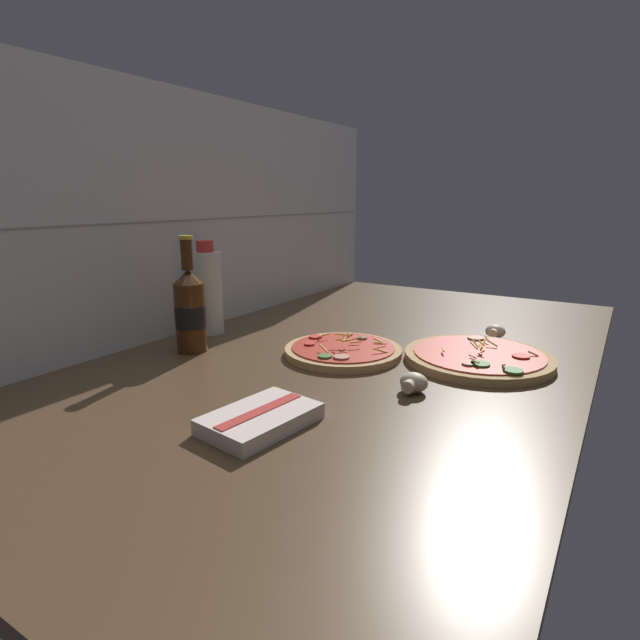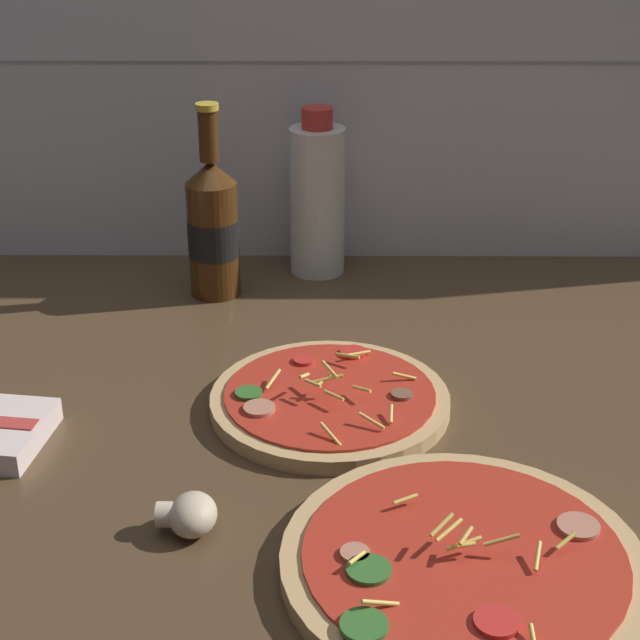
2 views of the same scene
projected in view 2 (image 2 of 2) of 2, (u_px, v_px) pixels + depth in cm
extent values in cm
cube|color=#4C3823|center=(383.00, 430.00, 100.85)|extent=(160.00, 90.00, 2.50)
cube|color=silver|center=(371.00, 61.00, 129.44)|extent=(160.00, 1.00, 60.00)
cube|color=gray|center=(372.00, 62.00, 128.95)|extent=(156.80, 0.16, 0.30)
cylinder|color=tan|center=(463.00, 564.00, 78.77)|extent=(29.65, 29.65, 1.66)
cylinder|color=#B22D1E|center=(464.00, 554.00, 78.35)|extent=(26.09, 26.09, 0.30)
cylinder|color=#336628|center=(369.00, 570.00, 76.11)|extent=(3.58, 3.58, 0.40)
cylinder|color=#B7755B|center=(578.00, 526.00, 81.01)|extent=(3.56, 3.56, 0.40)
cylinder|color=#336628|center=(364.00, 625.00, 70.66)|extent=(3.60, 3.60, 0.40)
cylinder|color=red|center=(497.00, 622.00, 70.99)|extent=(3.42, 3.42, 0.40)
cylinder|color=#B7755B|center=(355.00, 553.00, 77.90)|extent=(2.42, 2.42, 0.40)
cylinder|color=#EFCC56|center=(357.00, 558.00, 76.46)|extent=(1.52, 1.76, 0.47)
cylinder|color=#EFCC56|center=(442.00, 525.00, 77.56)|extent=(2.18, 2.02, 1.20)
cylinder|color=#EFCC56|center=(449.00, 530.00, 78.19)|extent=(2.50, 2.33, 0.91)
cylinder|color=#EFCC56|center=(533.00, 638.00, 69.19)|extent=(0.42, 2.15, 1.02)
cylinder|color=#EFCC56|center=(538.00, 556.00, 76.66)|extent=(1.09, 2.62, 1.20)
cylinder|color=#EFCC56|center=(502.00, 540.00, 77.42)|extent=(2.88, 0.37, 1.29)
cylinder|color=#EFCC56|center=(566.00, 541.00, 78.13)|extent=(1.94, 1.48, 0.98)
cylinder|color=#EFCC56|center=(380.00, 603.00, 72.32)|extent=(3.01, 1.27, 1.37)
cylinder|color=#EFCC56|center=(466.00, 536.00, 76.94)|extent=(1.42, 1.76, 0.86)
cylinder|color=#EFCC56|center=(464.00, 545.00, 77.09)|extent=(1.90, 0.77, 0.36)
cylinder|color=#EFCC56|center=(464.00, 543.00, 77.48)|extent=(2.99, 1.41, 0.72)
cylinder|color=#EFCC56|center=(405.00, 499.00, 83.42)|extent=(2.23, 1.30, 0.51)
cylinder|color=tan|center=(330.00, 401.00, 102.05)|extent=(24.99, 24.99, 1.61)
cylinder|color=#B22D1E|center=(330.00, 393.00, 101.63)|extent=(21.99, 21.99, 0.30)
cylinder|color=red|center=(353.00, 352.00, 109.25)|extent=(2.99, 2.99, 0.40)
cylinder|color=#336628|center=(249.00, 393.00, 101.01)|extent=(2.85, 2.85, 0.40)
cylinder|color=red|center=(304.00, 360.00, 107.51)|extent=(2.32, 2.32, 0.40)
cylinder|color=#B7755B|center=(259.00, 408.00, 98.27)|extent=(3.23, 3.23, 0.40)
cylinder|color=brown|center=(402.00, 394.00, 100.77)|extent=(2.23, 2.23, 0.40)
cylinder|color=#EFCC56|center=(348.00, 356.00, 106.66)|extent=(2.68, 1.64, 0.64)
cylinder|color=#EFCC56|center=(304.00, 376.00, 100.31)|extent=(1.18, 1.89, 0.86)
cylinder|color=#EFCC56|center=(357.00, 354.00, 108.26)|extent=(3.11, 1.82, 0.56)
cylinder|color=#EFCC56|center=(334.00, 395.00, 98.46)|extent=(2.14, 2.01, 0.41)
cylinder|color=#EFCC56|center=(330.00, 370.00, 100.67)|extent=(1.82, 3.10, 0.65)
cylinder|color=#EFCC56|center=(324.00, 380.00, 100.14)|extent=(1.56, 1.66, 0.84)
cylinder|color=#EFCC56|center=(372.00, 421.00, 95.10)|extent=(2.65, 1.96, 1.05)
cylinder|color=#EFCC56|center=(328.00, 379.00, 99.95)|extent=(3.26, 0.42, 1.17)
cylinder|color=#EFCC56|center=(313.00, 383.00, 99.29)|extent=(1.80, 1.58, 0.36)
cylinder|color=#EFCC56|center=(391.00, 414.00, 96.46)|extent=(0.54, 2.40, 1.01)
cylinder|color=#EFCC56|center=(362.00, 389.00, 99.86)|extent=(2.01, 2.03, 0.81)
cylinder|color=#EFCC56|center=(273.00, 379.00, 102.35)|extent=(1.66, 2.89, 1.15)
cylinder|color=#EFCC56|center=(331.00, 435.00, 93.40)|extent=(2.26, 2.71, 1.40)
cylinder|color=#EFCC56|center=(404.00, 376.00, 103.68)|extent=(2.65, 0.55, 1.09)
cylinder|color=#47280F|center=(214.00, 239.00, 125.87)|extent=(6.54, 6.54, 15.03)
cone|color=#47280F|center=(210.00, 172.00, 122.00)|extent=(6.54, 6.54, 2.87)
cylinder|color=#47280F|center=(208.00, 136.00, 120.00)|extent=(2.49, 2.49, 6.38)
cylinder|color=gold|center=(207.00, 107.00, 118.45)|extent=(2.86, 2.86, 0.80)
cylinder|color=black|center=(213.00, 237.00, 125.74)|extent=(6.61, 6.61, 4.81)
cylinder|color=silver|center=(317.00, 202.00, 131.75)|extent=(7.44, 7.44, 20.02)
cylinder|color=red|center=(317.00, 118.00, 126.83)|extent=(4.09, 4.09, 2.73)
cylinder|color=beige|center=(170.00, 514.00, 83.17)|extent=(2.21, 2.21, 2.21)
ellipsoid|color=#C6B293|center=(193.00, 515.00, 83.16)|extent=(4.18, 4.92, 3.45)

